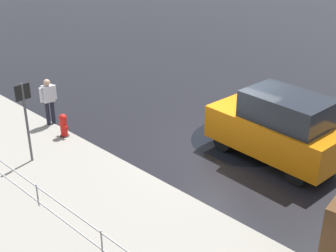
% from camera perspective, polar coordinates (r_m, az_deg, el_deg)
% --- Properties ---
extents(ground_plane, '(60.00, 60.00, 0.00)m').
position_cam_1_polar(ground_plane, '(14.36, 6.36, -2.69)').
color(ground_plane, black).
extents(kerb_strip, '(24.00, 3.20, 0.04)m').
position_cam_1_polar(kerb_strip, '(11.78, -6.69, -9.51)').
color(kerb_strip, gray).
rests_on(kerb_strip, ground).
extents(moving_hatchback, '(3.99, 1.92, 2.06)m').
position_cam_1_polar(moving_hatchback, '(13.58, 13.25, -0.13)').
color(moving_hatchback, orange).
rests_on(moving_hatchback, ground).
extents(fire_hydrant, '(0.42, 0.31, 0.80)m').
position_cam_1_polar(fire_hydrant, '(15.12, -12.61, 0.03)').
color(fire_hydrant, red).
rests_on(fire_hydrant, ground).
extents(pedestrian, '(0.31, 0.56, 1.62)m').
position_cam_1_polar(pedestrian, '(15.87, -14.36, 3.28)').
color(pedestrian, silver).
rests_on(pedestrian, ground).
extents(metal_railing, '(7.06, 0.04, 1.05)m').
position_cam_1_polar(metal_railing, '(10.30, -12.16, -10.94)').
color(metal_railing, '#B7BABF').
rests_on(metal_railing, ground).
extents(sign_post, '(0.07, 0.44, 2.40)m').
position_cam_1_polar(sign_post, '(13.43, -17.00, 1.70)').
color(sign_post, '#4C4C51').
rests_on(sign_post, ground).
extents(puddle_patch, '(3.31, 3.31, 0.01)m').
position_cam_1_polar(puddle_patch, '(14.90, 9.21, -1.76)').
color(puddle_patch, black).
rests_on(puddle_patch, ground).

